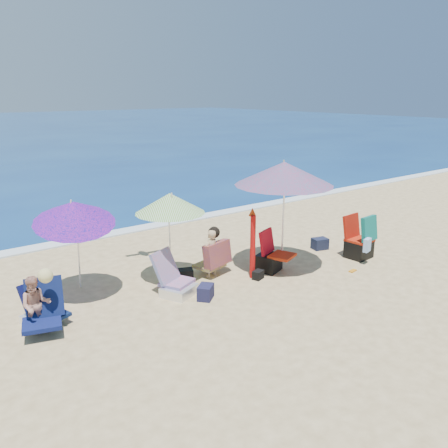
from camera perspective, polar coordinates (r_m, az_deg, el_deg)
ground at (r=9.29m, az=5.26°, el=-7.57°), size 120.00×120.00×0.00m
foam at (r=13.26m, az=-9.76°, el=-0.45°), size 120.00×0.50×0.04m
umbrella_turquoise at (r=9.73m, az=7.28°, el=6.07°), size 2.16×2.16×2.34m
umbrella_striped at (r=9.15m, az=-6.56°, el=2.52°), size 1.72×1.72×1.82m
umbrella_blue at (r=8.72m, az=-17.68°, el=1.36°), size 1.75×1.79×1.97m
furled_umbrella at (r=9.47m, az=3.49°, el=-1.97°), size 0.20×0.23×1.44m
chair_navy at (r=8.41m, az=-21.25°, el=-9.94°), size 0.71×0.81×0.67m
chair_rainbow at (r=8.94m, az=-5.92°, el=-7.10°), size 0.81×0.93×0.80m
camp_chair_left at (r=10.00m, az=5.57°, el=-4.22°), size 0.75×0.86×0.88m
camp_chair_right at (r=11.12m, az=16.12°, el=-2.16°), size 0.66×0.79×1.02m
person_center at (r=9.63m, az=-1.33°, el=-3.54°), size 0.79×0.64×1.00m
person_left at (r=7.97m, az=-21.58°, el=-9.02°), size 0.82×0.83×1.06m
bag_navy_a at (r=8.71m, az=-2.24°, el=-8.23°), size 0.42×0.41×0.26m
bag_black_a at (r=9.54m, az=-4.78°, el=-6.16°), size 0.39×0.34×0.24m
bag_tan at (r=10.57m, az=4.95°, el=-3.99°), size 0.31×0.27×0.22m
bag_navy_b at (r=11.59m, az=11.51°, el=-2.34°), size 0.41×0.35×0.27m
bag_black_b at (r=9.62m, az=4.14°, el=-6.15°), size 0.27×0.22×0.18m
orange_item at (r=10.37m, az=15.29°, el=-5.49°), size 0.21×0.12×0.03m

